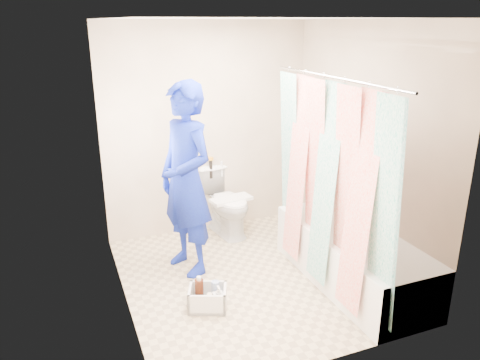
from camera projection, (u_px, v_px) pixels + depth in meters
name	position (u px, v px, depth m)	size (l,w,h in m)	color
floor	(252.00, 277.00, 4.58)	(2.60, 2.60, 0.00)	#C1AF88
ceiling	(254.00, 19.00, 3.81)	(2.40, 2.60, 0.02)	white
wall_back	(208.00, 130.00, 5.34)	(2.40, 0.02, 2.40)	beige
wall_front	(332.00, 212.00, 3.05)	(2.40, 0.02, 2.40)	beige
wall_left	(116.00, 175.00, 3.77)	(0.02, 2.60, 2.40)	beige
wall_right	(364.00, 147.00, 4.62)	(0.02, 2.60, 2.40)	beige
bathtub	(352.00, 257.00, 4.42)	(0.70, 1.75, 0.50)	white
curtain_rod	(334.00, 78.00, 3.76)	(0.02, 0.02, 1.90)	silver
shower_curtain	(327.00, 186.00, 4.06)	(0.06, 1.75, 1.80)	white
toilet	(226.00, 201.00, 5.45)	(0.43, 0.76, 0.77)	silver
tank_lid	(231.00, 199.00, 5.33)	(0.47, 0.21, 0.04)	white
tank_internals	(214.00, 167.00, 5.48)	(0.19, 0.07, 0.25)	black
plumber	(186.00, 180.00, 4.46)	(0.69, 0.45, 1.88)	#0F359F
cleaning_caddy	(209.00, 299.00, 4.07)	(0.40, 0.36, 0.25)	silver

